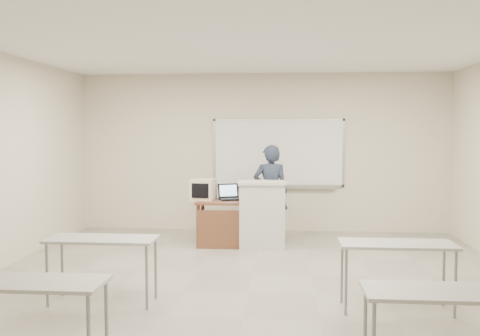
# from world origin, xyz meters

# --- Properties ---
(floor) EXTENTS (7.00, 8.00, 0.01)m
(floor) POSITION_xyz_m (0.00, 0.00, -0.01)
(floor) COLOR gray
(floor) RESTS_ON ground
(whiteboard) EXTENTS (2.48, 0.10, 1.31)m
(whiteboard) POSITION_xyz_m (0.30, 3.97, 1.48)
(whiteboard) COLOR white
(whiteboard) RESTS_ON floor
(student_desks) EXTENTS (4.40, 2.20, 0.73)m
(student_desks) POSITION_xyz_m (-0.00, -1.35, 0.67)
(student_desks) COLOR gray
(student_desks) RESTS_ON floor
(instructor_desk) EXTENTS (1.29, 0.64, 0.75)m
(instructor_desk) POSITION_xyz_m (-0.40, 2.49, 0.52)
(instructor_desk) COLOR brown
(instructor_desk) RESTS_ON floor
(podium) EXTENTS (0.77, 0.56, 1.09)m
(podium) POSITION_xyz_m (0.04, 2.50, 0.55)
(podium) COLOR beige
(podium) RESTS_ON floor
(crt_monitor) EXTENTS (0.38, 0.43, 0.36)m
(crt_monitor) POSITION_xyz_m (-0.95, 2.73, 0.92)
(crt_monitor) COLOR beige
(crt_monitor) RESTS_ON instructor_desk
(laptop) EXTENTS (0.35, 0.33, 0.26)m
(laptop) POSITION_xyz_m (-0.49, 2.76, 0.81)
(laptop) COLOR black
(laptop) RESTS_ON instructor_desk
(mouse) EXTENTS (0.12, 0.10, 0.04)m
(mouse) POSITION_xyz_m (-0.20, 2.40, 0.77)
(mouse) COLOR #A5A9AC
(mouse) RESTS_ON instructor_desk
(keyboard) EXTENTS (0.50, 0.24, 0.03)m
(keyboard) POSITION_xyz_m (-0.08, 2.38, 1.10)
(keyboard) COLOR beige
(keyboard) RESTS_ON podium
(presenter) EXTENTS (0.63, 0.44, 1.67)m
(presenter) POSITION_xyz_m (0.17, 3.19, 0.83)
(presenter) COLOR black
(presenter) RESTS_ON floor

